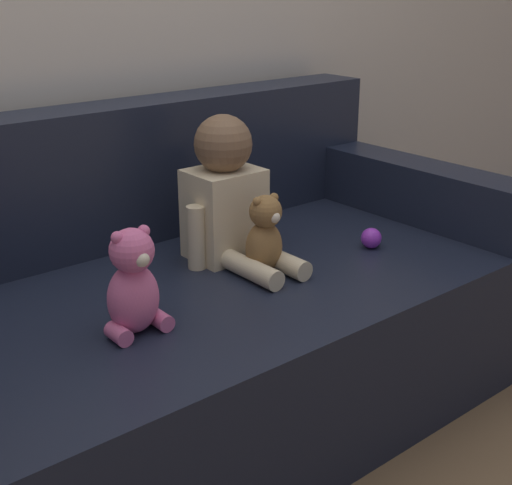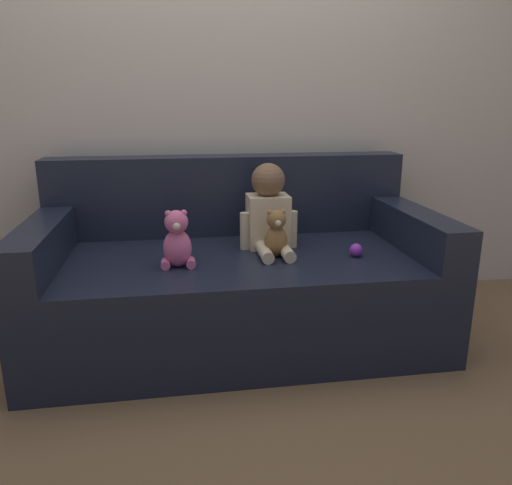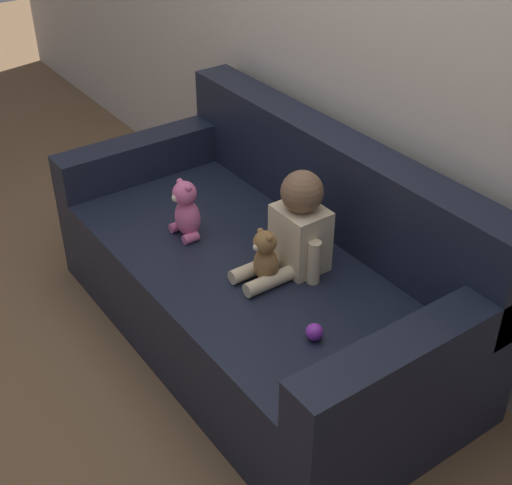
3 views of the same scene
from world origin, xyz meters
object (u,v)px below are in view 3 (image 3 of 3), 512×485
Objects in this scene: teddy_bear_brown at (266,257)px; couch at (268,276)px; plush_toy_side at (186,211)px; person_baby at (297,229)px; toy_ball at (314,332)px.

couch is at bearing 141.12° from teddy_bear_brown.
couch is 7.43× the size of plush_toy_side.
couch is at bearing 37.39° from plush_toy_side.
person_baby reaches higher than teddy_bear_brown.
plush_toy_side is (-0.45, -0.08, 0.01)m from teddy_bear_brown.
teddy_bear_brown is 0.46m from plush_toy_side.
couch is at bearing 159.91° from toy_ball.
person_baby is at bearing 27.34° from plush_toy_side.
toy_ball is (0.82, 0.02, -0.09)m from plush_toy_side.
toy_ball is (0.37, -0.06, -0.08)m from teddy_bear_brown.
person_baby is (0.16, 0.02, 0.32)m from couch.
plush_toy_side is at bearing -152.66° from person_baby.
person_baby is 0.46m from toy_ball.
person_baby reaches higher than plush_toy_side.
toy_ball is (0.54, -0.20, 0.17)m from couch.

